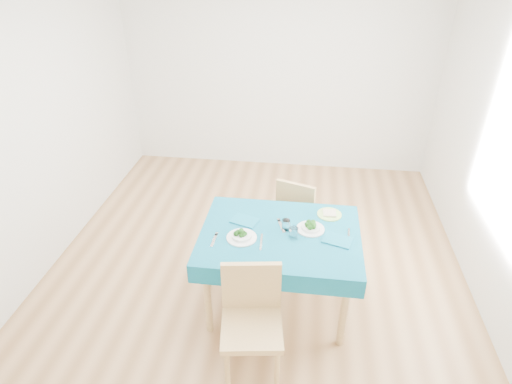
# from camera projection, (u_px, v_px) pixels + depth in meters

# --- Properties ---
(room_shell) EXTENTS (4.02, 4.52, 2.73)m
(room_shell) POSITION_uv_depth(u_px,v_px,m) (256.00, 140.00, 3.53)
(room_shell) COLOR olive
(room_shell) RESTS_ON ground
(table) EXTENTS (1.27, 0.96, 0.76)m
(table) POSITION_uv_depth(u_px,v_px,m) (279.00, 269.00, 3.61)
(table) COLOR #0A556F
(table) RESTS_ON ground
(chair_near) EXTENTS (0.49, 0.52, 1.07)m
(chair_near) POSITION_uv_depth(u_px,v_px,m) (252.00, 317.00, 2.95)
(chair_near) COLOR tan
(chair_near) RESTS_ON ground
(chair_far) EXTENTS (0.50, 0.52, 0.95)m
(chair_far) POSITION_uv_depth(u_px,v_px,m) (301.00, 209.00, 4.24)
(chair_far) COLOR tan
(chair_far) RESTS_ON ground
(bowl_near) EXTENTS (0.24, 0.24, 0.07)m
(bowl_near) POSITION_uv_depth(u_px,v_px,m) (242.00, 234.00, 3.34)
(bowl_near) COLOR white
(bowl_near) RESTS_ON table
(bowl_far) EXTENTS (0.23, 0.23, 0.07)m
(bowl_far) POSITION_uv_depth(u_px,v_px,m) (311.00, 226.00, 3.44)
(bowl_far) COLOR white
(bowl_far) RESTS_ON table
(fork_near) EXTENTS (0.03, 0.17, 0.00)m
(fork_near) POSITION_uv_depth(u_px,v_px,m) (214.00, 240.00, 3.34)
(fork_near) COLOR silver
(fork_near) RESTS_ON table
(knife_near) EXTENTS (0.03, 0.21, 0.00)m
(knife_near) POSITION_uv_depth(u_px,v_px,m) (261.00, 242.00, 3.32)
(knife_near) COLOR silver
(knife_near) RESTS_ON table
(fork_far) EXTENTS (0.08, 0.18, 0.00)m
(fork_far) POSITION_uv_depth(u_px,v_px,m) (281.00, 226.00, 3.50)
(fork_far) COLOR silver
(fork_far) RESTS_ON table
(knife_far) EXTENTS (0.03, 0.20, 0.00)m
(knife_far) POSITION_uv_depth(u_px,v_px,m) (349.00, 235.00, 3.39)
(knife_far) COLOR silver
(knife_far) RESTS_ON table
(napkin_near) EXTENTS (0.25, 0.21, 0.01)m
(napkin_near) POSITION_uv_depth(u_px,v_px,m) (245.00, 221.00, 3.56)
(napkin_near) COLOR #0E607A
(napkin_near) RESTS_ON table
(napkin_far) EXTENTS (0.26, 0.21, 0.01)m
(napkin_far) POSITION_uv_depth(u_px,v_px,m) (338.00, 240.00, 3.33)
(napkin_far) COLOR #0E607A
(napkin_far) RESTS_ON table
(tumbler_center) EXTENTS (0.07, 0.07, 0.09)m
(tumbler_center) POSITION_uv_depth(u_px,v_px,m) (286.00, 225.00, 3.44)
(tumbler_center) COLOR white
(tumbler_center) RESTS_ON table
(tumbler_side) EXTENTS (0.07, 0.07, 0.09)m
(tumbler_side) POSITION_uv_depth(u_px,v_px,m) (294.00, 233.00, 3.34)
(tumbler_side) COLOR white
(tumbler_side) RESTS_ON table
(side_plate) EXTENTS (0.21, 0.21, 0.01)m
(side_plate) POSITION_uv_depth(u_px,v_px,m) (329.00, 214.00, 3.64)
(side_plate) COLOR #ACE16E
(side_plate) RESTS_ON table
(bread_slice) EXTENTS (0.11, 0.11, 0.02)m
(bread_slice) POSITION_uv_depth(u_px,v_px,m) (329.00, 213.00, 3.63)
(bread_slice) COLOR beige
(bread_slice) RESTS_ON side_plate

